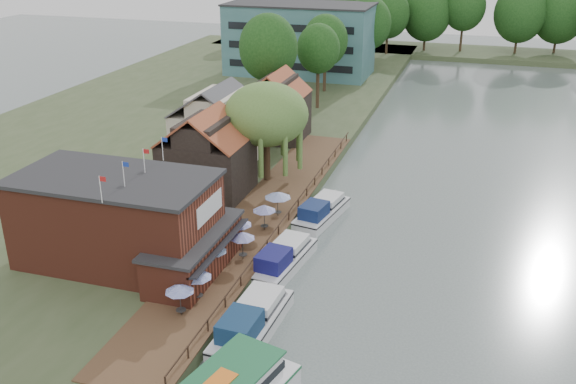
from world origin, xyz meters
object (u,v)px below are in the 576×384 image
(cottage_b, at_px, (219,122))
(cruiser_0, at_px, (252,318))
(pub, at_px, (140,222))
(umbrella_2, at_px, (214,259))
(cruiser_1, at_px, (283,255))
(umbrella_3, at_px, (243,245))
(willow, at_px, (267,133))
(swan, at_px, (249,379))
(cruiser_2, at_px, (322,208))
(umbrella_1, at_px, (198,285))
(cottage_a, at_px, (207,153))
(hotel_block, at_px, (300,39))
(umbrella_5, at_px, (264,217))
(umbrella_4, at_px, (239,232))
(umbrella_6, at_px, (278,204))
(umbrella_0, at_px, (180,300))
(cottage_c, at_px, (277,105))

(cottage_b, height_order, cruiser_0, cottage_b)
(pub, bearing_deg, cottage_b, 99.09)
(umbrella_2, xyz_separation_m, cruiser_1, (4.21, 4.14, -1.13))
(cottage_b, xyz_separation_m, umbrella_3, (11.33, -21.99, -2.96))
(willow, bearing_deg, swan, -72.92)
(willow, bearing_deg, pub, -99.93)
(cruiser_2, bearing_deg, umbrella_1, -94.01)
(pub, relative_size, cottage_a, 2.33)
(hotel_block, bearing_deg, umbrella_5, -76.30)
(umbrella_1, distance_m, umbrella_4, 8.87)
(willow, bearing_deg, cottage_b, 146.31)
(pub, bearing_deg, umbrella_5, 49.71)
(umbrella_3, distance_m, umbrella_6, 8.65)
(pub, distance_m, umbrella_4, 8.39)
(umbrella_4, bearing_deg, umbrella_6, 78.63)
(umbrella_0, distance_m, umbrella_1, 2.11)
(willow, height_order, umbrella_5, willow)
(pub, xyz_separation_m, cruiser_1, (10.28, 4.39, -3.49))
(willow, relative_size, umbrella_1, 4.39)
(hotel_block, height_order, willow, hotel_block)
(umbrella_0, distance_m, cruiser_1, 11.01)
(umbrella_6, bearing_deg, swan, -76.34)
(cottage_a, relative_size, cruiser_2, 0.92)
(umbrella_0, bearing_deg, swan, -31.44)
(cottage_a, relative_size, willow, 0.82)
(pub, bearing_deg, umbrella_6, 57.47)
(umbrella_4, bearing_deg, swan, -66.49)
(umbrella_2, bearing_deg, umbrella_0, -89.41)
(pub, distance_m, umbrella_5, 11.43)
(cottage_b, bearing_deg, umbrella_4, -62.88)
(hotel_block, distance_m, umbrella_4, 67.47)
(umbrella_1, height_order, umbrella_3, same)
(umbrella_2, distance_m, umbrella_6, 11.48)
(willow, xyz_separation_m, cruiser_1, (6.78, -15.61, -5.05))
(cruiser_2, bearing_deg, cottage_a, -173.11)
(cottage_c, height_order, umbrella_0, cottage_c)
(willow, relative_size, umbrella_3, 4.39)
(umbrella_4, distance_m, cruiser_0, 11.24)
(hotel_block, xyz_separation_m, umbrella_5, (15.23, -62.47, -4.86))
(cruiser_2, bearing_deg, umbrella_5, -112.30)
(hotel_block, distance_m, cruiser_2, 59.99)
(umbrella_5, bearing_deg, hotel_block, 103.70)
(hotel_block, distance_m, umbrella_1, 76.20)
(umbrella_4, distance_m, swan, 16.40)
(umbrella_2, bearing_deg, umbrella_4, 89.19)
(umbrella_1, distance_m, cruiser_1, 8.98)
(hotel_block, xyz_separation_m, cruiser_2, (18.91, -56.61, -6.03))
(pub, xyz_separation_m, swan, (12.63, -9.71, -4.43))
(cottage_a, xyz_separation_m, umbrella_2, (7.07, -14.74, -2.96))
(cruiser_1, bearing_deg, umbrella_0, -105.41)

